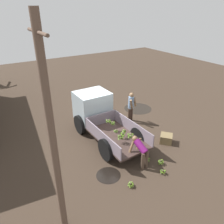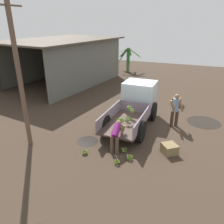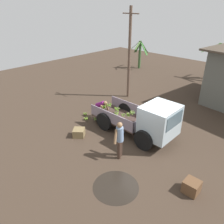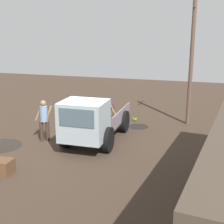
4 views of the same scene
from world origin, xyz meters
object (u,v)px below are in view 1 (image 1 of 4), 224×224
object	(u,v)px
utility_pole	(53,141)
banana_bunch_on_ground_3	(131,185)
banana_bunch_on_ground_0	(161,162)
person_worker_loading	(141,150)
person_foreground_visitor	(131,106)
cargo_truck	(97,113)
banana_bunch_on_ground_1	(163,171)
banana_bunch_on_ground_2	(147,159)
wooden_crate_0	(166,139)
wooden_crate_1	(98,100)

from	to	relation	value
utility_pole	banana_bunch_on_ground_3	bearing A→B (deg)	-85.24
banana_bunch_on_ground_0	person_worker_loading	bearing A→B (deg)	59.40
person_worker_loading	person_foreground_visitor	bearing A→B (deg)	-36.91
cargo_truck	utility_pole	bearing A→B (deg)	140.22
cargo_truck	banana_bunch_on_ground_0	xyz separation A→B (m)	(-3.79, -0.91, -0.93)
cargo_truck	utility_pole	world-z (taller)	utility_pole
person_foreground_visitor	person_worker_loading	size ratio (longest dim) A/B	1.46
cargo_truck	utility_pole	xyz separation A→B (m)	(-4.36, 3.55, 2.03)
banana_bunch_on_ground_0	banana_bunch_on_ground_1	distance (m)	0.58
person_worker_loading	utility_pole	bearing A→B (deg)	98.87
utility_pole	banana_bunch_on_ground_2	xyz separation A→B (m)	(1.00, -4.08, -2.96)
banana_bunch_on_ground_3	wooden_crate_0	world-z (taller)	wooden_crate_0
person_worker_loading	banana_bunch_on_ground_2	bearing A→B (deg)	-98.20
utility_pole	banana_bunch_on_ground_2	distance (m)	5.14
wooden_crate_0	wooden_crate_1	xyz separation A→B (m)	(5.86, 0.51, 0.04)
person_worker_loading	cargo_truck	bearing A→B (deg)	-3.74
person_worker_loading	wooden_crate_1	bearing A→B (deg)	-20.31
banana_bunch_on_ground_1	banana_bunch_on_ground_3	size ratio (longest dim) A/B	0.99
cargo_truck	wooden_crate_0	size ratio (longest dim) A/B	8.27
cargo_truck	wooden_crate_0	bearing A→B (deg)	-140.82
utility_pole	wooden_crate_0	world-z (taller)	utility_pole
wooden_crate_1	person_foreground_visitor	bearing A→B (deg)	-174.63
wooden_crate_1	cargo_truck	bearing A→B (deg)	150.71
wooden_crate_1	person_worker_loading	bearing A→B (deg)	166.09
banana_bunch_on_ground_2	wooden_crate_0	bearing A→B (deg)	-69.86
person_foreground_visitor	cargo_truck	bearing A→B (deg)	-120.56
person_foreground_visitor	banana_bunch_on_ground_2	distance (m)	3.70
wooden_crate_0	cargo_truck	bearing A→B (deg)	39.81
banana_bunch_on_ground_2	banana_bunch_on_ground_1	bearing A→B (deg)	-177.73
person_foreground_visitor	banana_bunch_on_ground_1	bearing A→B (deg)	-47.49
person_worker_loading	banana_bunch_on_ground_1	world-z (taller)	person_worker_loading
wooden_crate_1	banana_bunch_on_ground_2	bearing A→B (deg)	169.29
utility_pole	person_foreground_visitor	size ratio (longest dim) A/B	3.43
wooden_crate_0	person_worker_loading	bearing A→B (deg)	106.47
banana_bunch_on_ground_1	wooden_crate_0	size ratio (longest dim) A/B	0.44
person_worker_loading	wooden_crate_0	bearing A→B (deg)	-79.93
banana_bunch_on_ground_0	banana_bunch_on_ground_3	size ratio (longest dim) A/B	1.04
person_worker_loading	wooden_crate_1	xyz separation A→B (m)	(6.48, -1.61, -0.49)
wooden_crate_0	wooden_crate_1	distance (m)	5.88
person_foreground_visitor	person_worker_loading	world-z (taller)	person_foreground_visitor
utility_pole	banana_bunch_on_ground_1	xyz separation A→B (m)	(0.09, -4.11, -2.96)
banana_bunch_on_ground_0	banana_bunch_on_ground_3	world-z (taller)	banana_bunch_on_ground_0
banana_bunch_on_ground_0	banana_bunch_on_ground_1	world-z (taller)	banana_bunch_on_ground_0
banana_bunch_on_ground_2	banana_bunch_on_ground_3	world-z (taller)	banana_bunch_on_ground_2
wooden_crate_0	banana_bunch_on_ground_1	bearing A→B (deg)	132.20
utility_pole	person_foreground_visitor	world-z (taller)	utility_pole
cargo_truck	banana_bunch_on_ground_3	world-z (taller)	cargo_truck
wooden_crate_0	wooden_crate_1	bearing A→B (deg)	4.94
banana_bunch_on_ground_0	wooden_crate_0	world-z (taller)	wooden_crate_0
banana_bunch_on_ground_0	wooden_crate_1	world-z (taller)	wooden_crate_1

